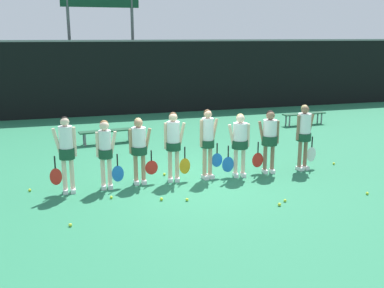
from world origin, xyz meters
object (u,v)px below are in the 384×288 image
at_px(tennis_ball_6, 367,193).
at_px(tennis_ball_9, 334,164).
at_px(tennis_ball_11, 161,199).
at_px(tennis_ball_8, 111,197).
at_px(tennis_ball_7, 279,204).
at_px(player_2, 139,145).
at_px(scoreboard, 100,10).
at_px(tennis_ball_0, 70,225).
at_px(player_0, 66,149).
at_px(player_7, 304,132).
at_px(player_5, 240,140).
at_px(tennis_ball_1, 204,162).
at_px(tennis_ball_2, 164,174).
at_px(tennis_ball_10, 312,151).
at_px(bench_courtside, 107,132).
at_px(player_6, 269,136).
at_px(player_1, 106,149).
at_px(tennis_ball_5, 30,190).
at_px(player_3, 174,141).
at_px(bench_far, 304,115).
at_px(tennis_ball_3, 285,201).
at_px(tennis_ball_4, 187,200).
at_px(player_4, 208,139).

distance_m(tennis_ball_6, tennis_ball_9, 2.42).
bearing_deg(tennis_ball_11, tennis_ball_8, 156.91).
bearing_deg(tennis_ball_7, player_2, 137.44).
bearing_deg(scoreboard, tennis_ball_0, -98.85).
height_order(player_0, player_7, player_0).
height_order(player_5, player_7, player_7).
xyz_separation_m(tennis_ball_1, tennis_ball_2, (-1.31, -0.76, -0.00)).
bearing_deg(tennis_ball_10, tennis_ball_1, -175.83).
xyz_separation_m(bench_courtside, player_6, (3.64, -4.54, 0.59)).
height_order(player_1, player_5, player_1).
bearing_deg(tennis_ball_10, tennis_ball_5, -170.91).
bearing_deg(tennis_ball_11, player_6, 21.13).
distance_m(player_3, player_7, 3.52).
height_order(bench_far, tennis_ball_3, bench_far).
bearing_deg(player_2, tennis_ball_8, -130.02).
bearing_deg(tennis_ball_9, tennis_ball_0, -163.18).
height_order(scoreboard, bench_far, scoreboard).
bearing_deg(tennis_ball_3, tennis_ball_5, 156.52).
bearing_deg(bench_courtside, tennis_ball_4, -86.90).
bearing_deg(player_4, tennis_ball_2, 141.86).
xyz_separation_m(bench_courtside, tennis_ball_0, (-1.45, -6.59, -0.35)).
xyz_separation_m(bench_far, player_0, (-9.32, -5.55, 0.62)).
distance_m(player_0, player_5, 4.19).
xyz_separation_m(player_2, tennis_ball_2, (0.71, 0.44, -0.92)).
bearing_deg(player_6, tennis_ball_10, 46.04).
bearing_deg(player_0, tennis_ball_3, -23.68).
relative_size(player_0, tennis_ball_11, 24.53).
relative_size(player_5, tennis_ball_9, 24.65).
xyz_separation_m(scoreboard, tennis_ball_6, (4.36, -13.74, -4.62)).
distance_m(tennis_ball_1, tennis_ball_3, 3.43).
height_order(player_5, tennis_ball_9, player_5).
distance_m(player_4, tennis_ball_8, 2.80).
distance_m(tennis_ball_0, tennis_ball_10, 8.17).
height_order(player_2, tennis_ball_6, player_2).
bearing_deg(tennis_ball_11, tennis_ball_7, -24.08).
xyz_separation_m(player_6, tennis_ball_8, (-4.17, -0.78, -0.94)).
height_order(bench_courtside, player_1, player_1).
height_order(player_3, tennis_ball_10, player_3).
bearing_deg(player_5, tennis_ball_5, -174.11).
distance_m(tennis_ball_1, tennis_ball_6, 4.42).
distance_m(player_3, tennis_ball_5, 3.52).
distance_m(bench_far, player_0, 10.87).
distance_m(tennis_ball_8, tennis_ball_10, 6.82).
bearing_deg(player_5, player_0, -170.58).
relative_size(tennis_ball_8, tennis_ball_11, 0.91).
height_order(tennis_ball_5, tennis_ball_9, tennis_ball_5).
distance_m(player_2, player_4, 1.70).
height_order(tennis_ball_6, tennis_ball_11, tennis_ball_11).
relative_size(tennis_ball_2, tennis_ball_9, 1.05).
height_order(bench_far, tennis_ball_5, bench_far).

